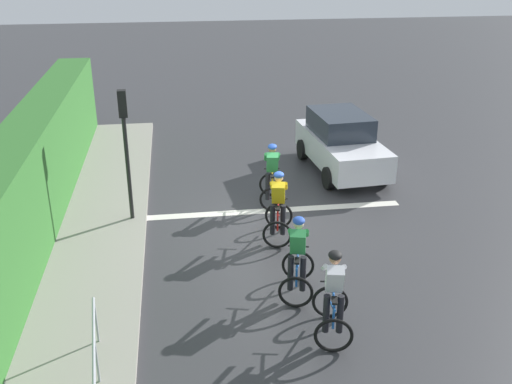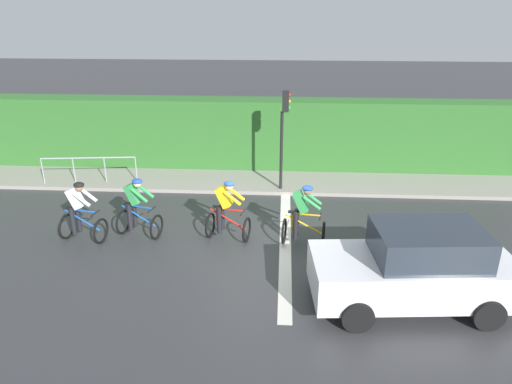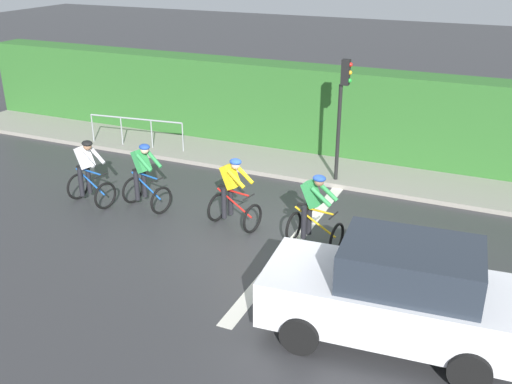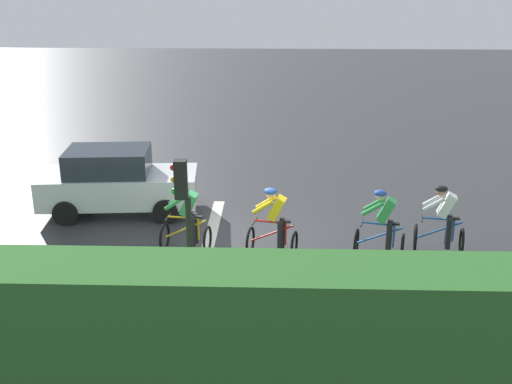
% 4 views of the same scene
% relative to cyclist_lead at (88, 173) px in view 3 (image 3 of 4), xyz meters
% --- Properties ---
extents(ground_plane, '(80.00, 80.00, 0.00)m').
position_rel_cyclist_lead_xyz_m(ground_plane, '(0.24, -4.60, -0.80)').
color(ground_plane, '#333335').
extents(sidewalk_kerb, '(2.80, 21.88, 0.12)m').
position_rel_cyclist_lead_xyz_m(sidewalk_kerb, '(4.82, -2.60, -0.74)').
color(sidewalk_kerb, gray).
rests_on(sidewalk_kerb, ground).
extents(stone_wall_low, '(0.44, 21.88, 0.52)m').
position_rel_cyclist_lead_xyz_m(stone_wall_low, '(5.72, -2.60, -0.54)').
color(stone_wall_low, tan).
rests_on(stone_wall_low, ground).
extents(hedge_wall, '(1.10, 21.88, 2.63)m').
position_rel_cyclist_lead_xyz_m(hedge_wall, '(6.02, -2.60, 0.52)').
color(hedge_wall, '#2D6628').
rests_on(hedge_wall, ground).
extents(road_marking_stop_line, '(7.00, 0.30, 0.01)m').
position_rel_cyclist_lead_xyz_m(road_marking_stop_line, '(0.24, -5.36, -0.79)').
color(road_marking_stop_line, silver).
rests_on(road_marking_stop_line, ground).
extents(cyclist_lead, '(0.88, 1.19, 1.66)m').
position_rel_cyclist_lead_xyz_m(cyclist_lead, '(0.00, 0.00, 0.00)').
color(cyclist_lead, black).
rests_on(cyclist_lead, ground).
extents(cyclist_second, '(0.93, 1.21, 1.66)m').
position_rel_cyclist_lead_xyz_m(cyclist_second, '(0.34, -1.40, 0.00)').
color(cyclist_second, black).
rests_on(cyclist_second, ground).
extents(cyclist_mid, '(0.89, 1.20, 1.66)m').
position_rel_cyclist_lead_xyz_m(cyclist_mid, '(0.30, -3.80, 0.00)').
color(cyclist_mid, black).
rests_on(cyclist_mid, ground).
extents(cyclist_fourth, '(0.82, 1.16, 1.66)m').
position_rel_cyclist_lead_xyz_m(cyclist_fourth, '(0.11, -5.79, 0.00)').
color(cyclist_fourth, black).
rests_on(cyclist_fourth, ground).
extents(car_white, '(2.14, 4.23, 1.76)m').
position_rel_cyclist_lead_xyz_m(car_white, '(-2.38, -8.01, 0.08)').
color(car_white, silver).
rests_on(car_white, ground).
extents(traffic_light_near_crossing, '(0.21, 0.31, 3.34)m').
position_rel_cyclist_lead_xyz_m(traffic_light_near_crossing, '(3.76, -5.25, 1.43)').
color(traffic_light_near_crossing, black).
rests_on(traffic_light_near_crossing, ground).
extents(pedestrian_railing_kerbside, '(0.40, 3.15, 1.03)m').
position_rel_cyclist_lead_xyz_m(pedestrian_railing_kerbside, '(3.92, 1.31, -0.02)').
color(pedestrian_railing_kerbside, '#999EA3').
rests_on(pedestrian_railing_kerbside, ground).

